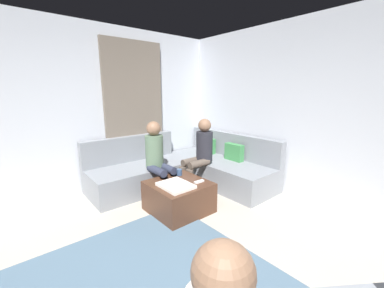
# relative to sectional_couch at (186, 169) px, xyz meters

# --- Properties ---
(wall_back) EXTENTS (6.00, 0.12, 2.70)m
(wall_back) POSITION_rel_sectional_couch_xyz_m (2.08, 1.06, 1.07)
(wall_back) COLOR silver
(wall_back) RESTS_ON ground_plane
(wall_left) EXTENTS (0.12, 6.00, 2.70)m
(wall_left) POSITION_rel_sectional_couch_xyz_m (-0.86, -1.88, 1.07)
(wall_left) COLOR silver
(wall_left) RESTS_ON ground_plane
(curtain_panel) EXTENTS (0.06, 1.10, 2.50)m
(curtain_panel) POSITION_rel_sectional_couch_xyz_m (-0.76, -0.58, 0.97)
(curtain_panel) COLOR #726659
(curtain_panel) RESTS_ON ground_plane
(sectional_couch) EXTENTS (2.10, 2.55, 0.87)m
(sectional_couch) POSITION_rel_sectional_couch_xyz_m (0.00, 0.00, 0.00)
(sectional_couch) COLOR gray
(sectional_couch) RESTS_ON ground_plane
(ottoman) EXTENTS (0.76, 0.76, 0.42)m
(ottoman) POSITION_rel_sectional_couch_xyz_m (0.72, -0.72, -0.07)
(ottoman) COLOR #4C2D1E
(ottoman) RESTS_ON ground_plane
(folded_blanket) EXTENTS (0.44, 0.36, 0.04)m
(folded_blanket) POSITION_rel_sectional_couch_xyz_m (0.82, -0.84, 0.16)
(folded_blanket) COLOR white
(folded_blanket) RESTS_ON ottoman
(coffee_mug) EXTENTS (0.08, 0.08, 0.10)m
(coffee_mug) POSITION_rel_sectional_couch_xyz_m (0.50, -0.54, 0.19)
(coffee_mug) COLOR #334C72
(coffee_mug) RESTS_ON ottoman
(game_remote) EXTENTS (0.05, 0.15, 0.02)m
(game_remote) POSITION_rel_sectional_couch_xyz_m (0.90, -0.50, 0.15)
(game_remote) COLOR white
(game_remote) RESTS_ON ottoman
(person_on_couch_back) EXTENTS (0.30, 0.60, 1.20)m
(person_on_couch_back) POSITION_rel_sectional_couch_xyz_m (0.30, 0.06, 0.38)
(person_on_couch_back) COLOR brown
(person_on_couch_back) RESTS_ON ground_plane
(person_on_couch_side) EXTENTS (0.60, 0.30, 1.20)m
(person_on_couch_side) POSITION_rel_sectional_couch_xyz_m (0.15, -0.68, 0.38)
(person_on_couch_side) COLOR #2D3347
(person_on_couch_side) RESTS_ON ground_plane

